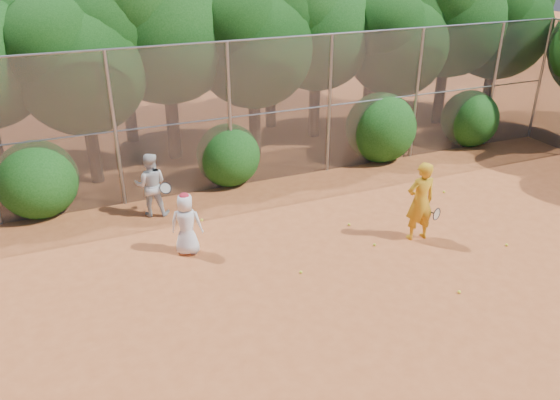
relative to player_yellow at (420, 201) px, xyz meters
name	(u,v)px	position (x,y,z in m)	size (l,w,h in m)	color
ground	(374,292)	(-2.04, -1.49, -0.95)	(80.00, 80.00, 0.00)	#A65025
fence_back	(261,112)	(-2.16, 4.51, 1.10)	(20.05, 0.09, 4.03)	gray
tree_2	(80,55)	(-6.49, 6.35, 2.63)	(3.99, 3.47, 5.47)	black
tree_3	(165,13)	(-3.97, 7.36, 3.44)	(4.89, 4.26, 6.70)	black
tree_4	(254,34)	(-1.48, 6.75, 2.81)	(4.19, 3.64, 5.73)	black
tree_5	(318,16)	(1.02, 7.55, 3.10)	(4.51, 3.92, 6.17)	black
tree_6	(399,35)	(3.51, 6.55, 2.52)	(3.86, 3.36, 5.29)	black
tree_7	(452,4)	(6.02, 7.16, 3.33)	(4.77, 4.14, 6.53)	black
tree_8	(501,16)	(8.02, 6.85, 2.86)	(4.25, 3.70, 5.82)	black
tree_11	(271,9)	(0.02, 9.15, 3.21)	(4.64, 4.03, 6.35)	black
bush_0	(37,176)	(-8.04, 4.81, 0.05)	(2.00, 2.00, 2.00)	#124511
bush_1	(228,152)	(-3.04, 4.81, -0.05)	(1.80, 1.80, 1.80)	#124511
bush_2	(381,124)	(1.96, 4.81, 0.15)	(2.20, 2.20, 2.20)	#124511
bush_3	(470,116)	(5.46, 4.81, 0.00)	(1.90, 1.90, 1.90)	#124511
player_yellow	(420,201)	(0.00, 0.00, 0.00)	(0.86, 0.53, 1.91)	gold
player_teen	(186,224)	(-5.09, 1.42, -0.23)	(0.83, 0.71, 1.46)	white
player_white	(151,185)	(-5.45, 3.59, -0.13)	(0.95, 0.84, 1.64)	silver
ball_0	(375,245)	(-1.10, 0.05, -0.92)	(0.07, 0.07, 0.07)	yellow
ball_1	(444,192)	(2.19, 1.79, -0.92)	(0.07, 0.07, 0.07)	yellow
ball_2	(459,292)	(-0.52, -2.18, -0.92)	(0.07, 0.07, 0.07)	yellow
ball_3	(507,245)	(1.69, -1.12, -0.92)	(0.07, 0.07, 0.07)	yellow
ball_4	(301,272)	(-3.12, -0.33, -0.92)	(0.07, 0.07, 0.07)	yellow
ball_5	(421,186)	(1.82, 2.34, -0.92)	(0.07, 0.07, 0.07)	yellow
ball_6	(349,224)	(-1.15, 1.13, -0.92)	(0.07, 0.07, 0.07)	yellow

